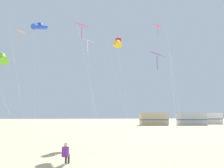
% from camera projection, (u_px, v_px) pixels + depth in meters
% --- Properties ---
extents(kite_flyer_standing, '(0.41, 0.55, 1.16)m').
position_uv_depth(kite_flyer_standing, '(66.00, 153.00, 11.77)').
color(kite_flyer_standing, '#722D99').
rests_on(kite_flyer_standing, ground).
extents(kite_tube_lime, '(3.46, 3.62, 8.11)m').
position_uv_depth(kite_tube_lime, '(1.00, 58.00, 18.33)').
color(kite_tube_lime, silver).
rests_on(kite_tube_lime, ground).
extents(kite_diamond_magenta, '(2.51, 2.51, 10.32)m').
position_uv_depth(kite_diamond_magenta, '(82.00, 30.00, 18.03)').
color(kite_diamond_magenta, silver).
rests_on(kite_diamond_magenta, ground).
extents(kite_diamond_orange, '(2.14, 2.06, 11.62)m').
position_uv_depth(kite_diamond_orange, '(20.00, 36.00, 22.89)').
color(kite_diamond_orange, silver).
rests_on(kite_diamond_orange, ground).
extents(kite_diamond_violet, '(2.14, 2.14, 7.30)m').
position_uv_depth(kite_diamond_violet, '(158.00, 57.00, 15.94)').
color(kite_diamond_violet, silver).
rests_on(kite_diamond_violet, ground).
extents(kite_diamond_rainbow, '(3.20, 3.20, 13.25)m').
position_uv_depth(kite_diamond_rainbow, '(159.00, 31.00, 25.37)').
color(kite_diamond_rainbow, silver).
rests_on(kite_diamond_rainbow, ground).
extents(kite_tube_blue, '(1.74, 2.55, 14.36)m').
position_uv_depth(kite_tube_blue, '(39.00, 26.00, 27.30)').
color(kite_tube_blue, silver).
rests_on(kite_tube_blue, ground).
extents(kite_tube_gold, '(2.75, 2.67, 11.09)m').
position_uv_depth(kite_tube_gold, '(117.00, 44.00, 24.08)').
color(kite_tube_gold, silver).
rests_on(kite_tube_gold, ground).
extents(kite_diamond_white, '(1.45, 1.45, 10.07)m').
position_uv_depth(kite_diamond_white, '(88.00, 44.00, 21.07)').
color(kite_diamond_white, silver).
rests_on(kite_diamond_white, ground).
extents(kite_box_scarlet, '(2.12, 2.00, 13.33)m').
position_uv_depth(kite_box_scarlet, '(118.00, 43.00, 30.73)').
color(kite_box_scarlet, silver).
rests_on(kite_box_scarlet, ground).
extents(rv_van_tan, '(6.45, 2.38, 2.80)m').
position_uv_depth(rv_van_tan, '(154.00, 119.00, 50.45)').
color(rv_van_tan, '#C6B28C').
rests_on(rv_van_tan, ground).
extents(rv_van_silver, '(6.49, 2.47, 2.80)m').
position_uv_depth(rv_van_silver, '(191.00, 119.00, 50.68)').
color(rv_van_silver, '#B7BABF').
rests_on(rv_van_silver, ground).
extents(rv_van_white, '(6.51, 2.54, 2.80)m').
position_uv_depth(rv_van_white, '(209.00, 118.00, 56.05)').
color(rv_van_white, white).
rests_on(rv_van_white, ground).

